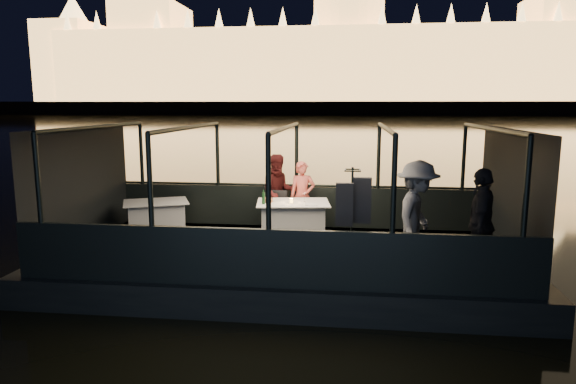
# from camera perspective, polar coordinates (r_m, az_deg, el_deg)

# --- Properties ---
(river_water) EXTENTS (500.00, 500.00, 0.00)m
(river_water) POSITION_cam_1_polar(r_m,az_deg,el_deg) (89.36, 6.16, 7.62)
(river_water) COLOR black
(river_water) RESTS_ON ground
(boat_hull) EXTENTS (8.60, 4.40, 1.00)m
(boat_hull) POSITION_cam_1_polar(r_m,az_deg,el_deg) (9.91, -0.28, -9.26)
(boat_hull) COLOR black
(boat_hull) RESTS_ON river_water
(boat_deck) EXTENTS (8.00, 4.00, 0.04)m
(boat_deck) POSITION_cam_1_polar(r_m,az_deg,el_deg) (9.76, -0.28, -6.60)
(boat_deck) COLOR black
(boat_deck) RESTS_ON boat_hull
(gunwale_port) EXTENTS (8.00, 0.08, 0.90)m
(gunwale_port) POSITION_cam_1_polar(r_m,az_deg,el_deg) (11.58, 0.94, -1.60)
(gunwale_port) COLOR black
(gunwale_port) RESTS_ON boat_deck
(gunwale_starboard) EXTENTS (8.00, 0.08, 0.90)m
(gunwale_starboard) POSITION_cam_1_polar(r_m,az_deg,el_deg) (7.73, -2.14, -7.39)
(gunwale_starboard) COLOR black
(gunwale_starboard) RESTS_ON boat_deck
(cabin_glass_port) EXTENTS (8.00, 0.02, 1.40)m
(cabin_glass_port) POSITION_cam_1_polar(r_m,az_deg,el_deg) (11.41, 0.96, 4.07)
(cabin_glass_port) COLOR #99B2B2
(cabin_glass_port) RESTS_ON gunwale_port
(cabin_glass_starboard) EXTENTS (8.00, 0.02, 1.40)m
(cabin_glass_starboard) POSITION_cam_1_polar(r_m,az_deg,el_deg) (7.47, -2.20, 1.06)
(cabin_glass_starboard) COLOR #99B2B2
(cabin_glass_starboard) RESTS_ON gunwale_starboard
(cabin_roof_glass) EXTENTS (8.00, 4.00, 0.02)m
(cabin_roof_glass) POSITION_cam_1_polar(r_m,az_deg,el_deg) (9.38, -0.29, 7.13)
(cabin_roof_glass) COLOR #99B2B2
(cabin_roof_glass) RESTS_ON boat_deck
(end_wall_fore) EXTENTS (0.02, 4.00, 2.30)m
(end_wall_fore) POSITION_cam_1_polar(r_m,az_deg,el_deg) (10.75, -21.95, 0.60)
(end_wall_fore) COLOR black
(end_wall_fore) RESTS_ON boat_deck
(end_wall_aft) EXTENTS (0.02, 4.00, 2.30)m
(end_wall_aft) POSITION_cam_1_polar(r_m,az_deg,el_deg) (9.85, 23.49, -0.29)
(end_wall_aft) COLOR black
(end_wall_aft) RESTS_ON boat_deck
(canopy_ribs) EXTENTS (8.00, 4.00, 2.30)m
(canopy_ribs) POSITION_cam_1_polar(r_m,az_deg,el_deg) (9.50, -0.29, 0.19)
(canopy_ribs) COLOR black
(canopy_ribs) RESTS_ON boat_deck
(embankment) EXTENTS (400.00, 140.00, 6.00)m
(embankment) POSITION_cam_1_polar(r_m,az_deg,el_deg) (219.31, 6.63, 9.10)
(embankment) COLOR #423D33
(embankment) RESTS_ON ground
(parliament_building) EXTENTS (220.00, 32.00, 60.00)m
(parliament_building) POSITION_cam_1_polar(r_m,az_deg,el_deg) (186.09, 6.75, 17.64)
(parliament_building) COLOR #F2D18C
(parliament_building) RESTS_ON embankment
(dining_table_central) EXTENTS (1.57, 1.23, 0.77)m
(dining_table_central) POSITION_cam_1_polar(r_m,az_deg,el_deg) (10.48, 0.55, -3.17)
(dining_table_central) COLOR silver
(dining_table_central) RESTS_ON boat_deck
(dining_table_aft) EXTENTS (1.58, 1.39, 0.70)m
(dining_table_aft) POSITION_cam_1_polar(r_m,az_deg,el_deg) (11.26, -14.41, -2.58)
(dining_table_aft) COLOR white
(dining_table_aft) RESTS_ON boat_deck
(chair_port_left) EXTENTS (0.44, 0.44, 0.88)m
(chair_port_left) POSITION_cam_1_polar(r_m,az_deg,el_deg) (10.95, -1.29, -2.26)
(chair_port_left) COLOR black
(chair_port_left) RESTS_ON boat_deck
(chair_port_right) EXTENTS (0.43, 0.43, 0.79)m
(chair_port_right) POSITION_cam_1_polar(r_m,az_deg,el_deg) (11.03, 1.25, -2.17)
(chair_port_right) COLOR black
(chair_port_right) RESTS_ON boat_deck
(coat_stand) EXTENTS (0.53, 0.45, 1.76)m
(coat_stand) POSITION_cam_1_polar(r_m,az_deg,el_deg) (8.23, 7.07, -3.16)
(coat_stand) COLOR black
(coat_stand) RESTS_ON boat_deck
(person_woman_coral) EXTENTS (0.60, 0.46, 1.51)m
(person_woman_coral) POSITION_cam_1_polar(r_m,az_deg,el_deg) (11.09, 1.61, -0.53)
(person_woman_coral) COLOR #CF584B
(person_woman_coral) RESTS_ON boat_deck
(person_man_maroon) EXTENTS (0.94, 0.82, 1.65)m
(person_man_maroon) POSITION_cam_1_polar(r_m,az_deg,el_deg) (11.23, -1.04, -0.40)
(person_man_maroon) COLOR #3F1112
(person_man_maroon) RESTS_ON boat_deck
(passenger_stripe) EXTENTS (1.02, 1.35, 1.85)m
(passenger_stripe) POSITION_cam_1_polar(r_m,az_deg,el_deg) (8.57, 14.10, -3.21)
(passenger_stripe) COLOR silver
(passenger_stripe) RESTS_ON boat_deck
(passenger_dark) EXTENTS (0.72, 1.12, 1.77)m
(passenger_dark) POSITION_cam_1_polar(r_m,az_deg,el_deg) (8.58, 20.63, -3.52)
(passenger_dark) COLOR black
(passenger_dark) RESTS_ON boat_deck
(wine_bottle) EXTENTS (0.07, 0.07, 0.29)m
(wine_bottle) POSITION_cam_1_polar(r_m,az_deg,el_deg) (10.18, -2.74, -0.52)
(wine_bottle) COLOR #153B1A
(wine_bottle) RESTS_ON dining_table_central
(bread_basket) EXTENTS (0.26, 0.26, 0.09)m
(bread_basket) POSITION_cam_1_polar(r_m,az_deg,el_deg) (10.41, -2.31, -0.90)
(bread_basket) COLOR brown
(bread_basket) RESTS_ON dining_table_central
(amber_candle) EXTENTS (0.07, 0.07, 0.08)m
(amber_candle) POSITION_cam_1_polar(r_m,az_deg,el_deg) (10.33, 0.38, -0.98)
(amber_candle) COLOR yellow
(amber_candle) RESTS_ON dining_table_central
(plate_near) EXTENTS (0.30, 0.30, 0.02)m
(plate_near) POSITION_cam_1_polar(r_m,az_deg,el_deg) (10.09, 2.62, -1.43)
(plate_near) COLOR white
(plate_near) RESTS_ON dining_table_central
(plate_far) EXTENTS (0.23, 0.23, 0.01)m
(plate_far) POSITION_cam_1_polar(r_m,az_deg,el_deg) (10.50, -1.36, -0.98)
(plate_far) COLOR silver
(plate_far) RESTS_ON dining_table_central
(wine_glass_white) EXTENTS (0.09, 0.09, 0.20)m
(wine_glass_white) POSITION_cam_1_polar(r_m,az_deg,el_deg) (10.28, -2.25, -0.73)
(wine_glass_white) COLOR silver
(wine_glass_white) RESTS_ON dining_table_central
(wine_glass_red) EXTENTS (0.07, 0.07, 0.18)m
(wine_glass_red) POSITION_cam_1_polar(r_m,az_deg,el_deg) (10.41, 1.85, -0.59)
(wine_glass_red) COLOR silver
(wine_glass_red) RESTS_ON dining_table_central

